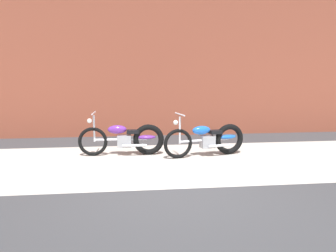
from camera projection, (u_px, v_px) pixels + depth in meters
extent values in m
plane|color=#38383A|center=(178.00, 189.00, 5.54)|extent=(80.00, 80.00, 0.00)
cube|color=#B2ADA3|center=(166.00, 162.00, 7.25)|extent=(36.00, 3.50, 0.01)
cube|color=brown|center=(154.00, 53.00, 10.25)|extent=(36.00, 0.50, 5.10)
torus|color=black|center=(93.00, 142.00, 7.75)|extent=(0.68, 0.10, 0.68)
torus|color=black|center=(149.00, 140.00, 7.86)|extent=(0.73, 0.15, 0.73)
cylinder|color=silver|center=(121.00, 139.00, 7.80)|extent=(1.24, 0.09, 0.06)
cube|color=#99999E|center=(124.00, 141.00, 7.82)|extent=(0.33, 0.23, 0.28)
ellipsoid|color=#6B2D93|center=(117.00, 129.00, 7.76)|extent=(0.44, 0.20, 0.20)
ellipsoid|color=#6B2D93|center=(146.00, 137.00, 7.85)|extent=(0.44, 0.19, 0.10)
cube|color=black|center=(133.00, 132.00, 7.80)|extent=(0.29, 0.21, 0.08)
cylinder|color=silver|center=(94.00, 128.00, 7.71)|extent=(0.05, 0.05, 0.62)
cylinder|color=silver|center=(94.00, 113.00, 7.65)|extent=(0.05, 0.58, 0.03)
sphere|color=white|center=(89.00, 121.00, 7.67)|extent=(0.11, 0.11, 0.11)
cylinder|color=silver|center=(135.00, 146.00, 7.70)|extent=(0.55, 0.07, 0.06)
torus|color=black|center=(178.00, 144.00, 7.52)|extent=(0.68, 0.22, 0.68)
torus|color=black|center=(229.00, 139.00, 7.92)|extent=(0.74, 0.28, 0.73)
cylinder|color=silver|center=(204.00, 140.00, 7.71)|extent=(1.22, 0.31, 0.06)
cube|color=#99999E|center=(207.00, 142.00, 7.74)|extent=(0.36, 0.28, 0.28)
ellipsoid|color=blue|center=(201.00, 130.00, 7.65)|extent=(0.47, 0.28, 0.20)
ellipsoid|color=blue|center=(227.00, 137.00, 7.89)|extent=(0.47, 0.27, 0.10)
cube|color=black|center=(215.00, 132.00, 7.77)|extent=(0.31, 0.25, 0.08)
cylinder|color=silver|center=(180.00, 130.00, 7.48)|extent=(0.05, 0.05, 0.62)
cylinder|color=silver|center=(180.00, 114.00, 7.42)|extent=(0.15, 0.57, 0.03)
sphere|color=white|center=(176.00, 122.00, 7.42)|extent=(0.11, 0.11, 0.11)
cylinder|color=silver|center=(220.00, 146.00, 7.69)|extent=(0.55, 0.17, 0.06)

